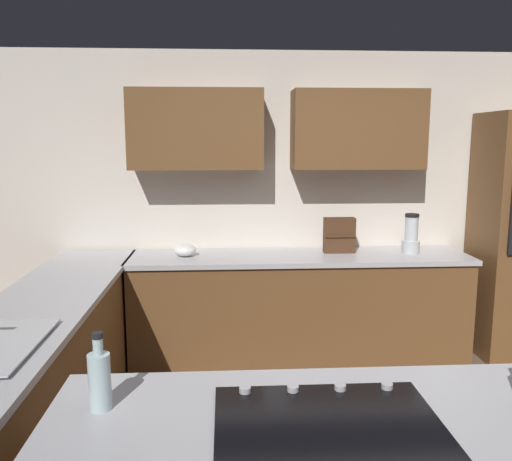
{
  "coord_description": "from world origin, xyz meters",
  "views": [
    {
      "loc": [
        0.72,
        2.64,
        1.84
      ],
      "look_at": [
        0.48,
        -1.42,
        1.16
      ],
      "focal_mm": 37.69,
      "sensor_mm": 36.0,
      "label": 1
    }
  ],
  "objects_px": {
    "mixing_bowl": "(185,250)",
    "oil_bottle": "(100,379)",
    "cooktop": "(328,423)",
    "blender": "(411,236)",
    "spice_rack": "(339,235)"
  },
  "relations": [
    {
      "from": "blender",
      "to": "spice_rack",
      "type": "xyz_separation_m",
      "value": [
        0.6,
        -0.07,
        0.0
      ]
    },
    {
      "from": "blender",
      "to": "oil_bottle",
      "type": "bearing_deg",
      "value": 51.78
    },
    {
      "from": "mixing_bowl",
      "to": "spice_rack",
      "type": "xyz_separation_m",
      "value": [
        -1.3,
        -0.07,
        0.1
      ]
    },
    {
      "from": "cooktop",
      "to": "oil_bottle",
      "type": "relative_size",
      "value": 2.67
    },
    {
      "from": "mixing_bowl",
      "to": "oil_bottle",
      "type": "bearing_deg",
      "value": 87.32
    },
    {
      "from": "spice_rack",
      "to": "oil_bottle",
      "type": "distance_m",
      "value": 2.99
    },
    {
      "from": "blender",
      "to": "cooktop",
      "type": "bearing_deg",
      "value": 65.61
    },
    {
      "from": "cooktop",
      "to": "oil_bottle",
      "type": "height_order",
      "value": "oil_bottle"
    },
    {
      "from": "cooktop",
      "to": "oil_bottle",
      "type": "xyz_separation_m",
      "value": [
        0.79,
        -0.16,
        0.11
      ]
    },
    {
      "from": "cooktop",
      "to": "blender",
      "type": "height_order",
      "value": "blender"
    },
    {
      "from": "blender",
      "to": "oil_bottle",
      "type": "xyz_separation_m",
      "value": [
        2.02,
        2.57,
        -0.03
      ]
    },
    {
      "from": "oil_bottle",
      "to": "mixing_bowl",
      "type": "bearing_deg",
      "value": -92.68
    },
    {
      "from": "oil_bottle",
      "to": "blender",
      "type": "bearing_deg",
      "value": -128.22
    },
    {
      "from": "mixing_bowl",
      "to": "oil_bottle",
      "type": "distance_m",
      "value": 2.57
    },
    {
      "from": "cooktop",
      "to": "oil_bottle",
      "type": "bearing_deg",
      "value": -11.23
    }
  ]
}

